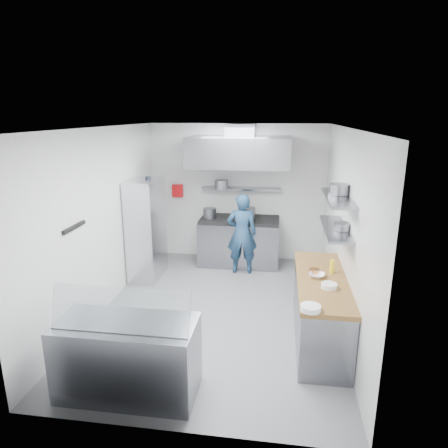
% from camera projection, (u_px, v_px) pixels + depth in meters
% --- Properties ---
extents(floor, '(5.00, 5.00, 0.00)m').
position_uv_depth(floor, '(219.00, 311.00, 6.27)').
color(floor, slate).
rests_on(floor, ground).
extents(ceiling, '(5.00, 5.00, 0.00)m').
position_uv_depth(ceiling, '(218.00, 128.00, 5.52)').
color(ceiling, silver).
rests_on(ceiling, wall_back).
extents(wall_back, '(3.60, 2.80, 0.02)m').
position_uv_depth(wall_back, '(237.00, 193.00, 8.27)').
color(wall_back, white).
rests_on(wall_back, floor).
extents(wall_front, '(3.60, 2.80, 0.02)m').
position_uv_depth(wall_front, '(174.00, 301.00, 3.51)').
color(wall_front, white).
rests_on(wall_front, floor).
extents(wall_left, '(2.80, 5.00, 0.02)m').
position_uv_depth(wall_left, '(103.00, 220.00, 6.14)').
color(wall_left, white).
rests_on(wall_left, floor).
extents(wall_right, '(2.80, 5.00, 0.02)m').
position_uv_depth(wall_right, '(344.00, 230.00, 5.64)').
color(wall_right, white).
rests_on(wall_right, floor).
extents(gas_range, '(1.60, 0.80, 0.90)m').
position_uv_depth(gas_range, '(239.00, 242.00, 8.13)').
color(gas_range, gray).
rests_on(gas_range, floor).
extents(cooktop, '(1.57, 0.78, 0.06)m').
position_uv_depth(cooktop, '(240.00, 220.00, 8.01)').
color(cooktop, black).
rests_on(cooktop, gas_range).
extents(stock_pot_left, '(0.27, 0.27, 0.20)m').
position_uv_depth(stock_pot_left, '(210.00, 213.00, 7.99)').
color(stock_pot_left, slate).
rests_on(stock_pot_left, cooktop).
extents(stock_pot_mid, '(0.34, 0.34, 0.24)m').
position_uv_depth(stock_pot_mid, '(247.00, 214.00, 7.88)').
color(stock_pot_mid, slate).
rests_on(stock_pot_mid, cooktop).
extents(over_range_shelf, '(1.60, 0.30, 0.04)m').
position_uv_depth(over_range_shelf, '(241.00, 189.00, 8.08)').
color(over_range_shelf, gray).
rests_on(over_range_shelf, wall_back).
extents(shelf_pot_a, '(0.27, 0.27, 0.18)m').
position_uv_depth(shelf_pot_a, '(221.00, 185.00, 7.89)').
color(shelf_pot_a, slate).
rests_on(shelf_pot_a, over_range_shelf).
extents(extractor_hood, '(1.90, 1.15, 0.55)m').
position_uv_depth(extractor_hood, '(239.00, 152.00, 7.47)').
color(extractor_hood, gray).
rests_on(extractor_hood, wall_back).
extents(hood_duct, '(0.55, 0.55, 0.24)m').
position_uv_depth(hood_duct, '(241.00, 130.00, 7.58)').
color(hood_duct, slate).
rests_on(hood_duct, extractor_hood).
extents(red_firebox, '(0.22, 0.10, 0.26)m').
position_uv_depth(red_firebox, '(178.00, 191.00, 8.38)').
color(red_firebox, red).
rests_on(red_firebox, wall_back).
extents(chef, '(0.60, 0.42, 1.56)m').
position_uv_depth(chef, '(242.00, 234.00, 7.59)').
color(chef, navy).
rests_on(chef, floor).
extents(wire_rack, '(0.50, 0.90, 1.85)m').
position_uv_depth(wire_rack, '(146.00, 230.00, 7.34)').
color(wire_rack, silver).
rests_on(wire_rack, floor).
extents(rack_bin_a, '(0.17, 0.21, 0.19)m').
position_uv_depth(rack_bin_a, '(144.00, 239.00, 7.22)').
color(rack_bin_a, white).
rests_on(rack_bin_a, wire_rack).
extents(rack_bin_b, '(0.14, 0.18, 0.16)m').
position_uv_depth(rack_bin_b, '(150.00, 207.00, 7.49)').
color(rack_bin_b, yellow).
rests_on(rack_bin_b, wire_rack).
extents(rack_jar, '(0.10, 0.10, 0.18)m').
position_uv_depth(rack_jar, '(148.00, 182.00, 7.19)').
color(rack_jar, black).
rests_on(rack_jar, wire_rack).
extents(knife_strip, '(0.04, 0.55, 0.05)m').
position_uv_depth(knife_strip, '(74.00, 227.00, 5.24)').
color(knife_strip, black).
rests_on(knife_strip, wall_left).
extents(prep_counter_base, '(0.62, 2.00, 0.84)m').
position_uv_depth(prep_counter_base, '(320.00, 311.00, 5.38)').
color(prep_counter_base, gray).
rests_on(prep_counter_base, floor).
extents(prep_counter_top, '(0.65, 2.04, 0.06)m').
position_uv_depth(prep_counter_top, '(322.00, 280.00, 5.26)').
color(prep_counter_top, brown).
rests_on(prep_counter_top, prep_counter_base).
extents(plate_stack_a, '(0.23, 0.23, 0.06)m').
position_uv_depth(plate_stack_a, '(311.00, 308.00, 4.38)').
color(plate_stack_a, white).
rests_on(plate_stack_a, prep_counter_top).
extents(plate_stack_b, '(0.20, 0.20, 0.06)m').
position_uv_depth(plate_stack_b, '(329.00, 286.00, 4.94)').
color(plate_stack_b, white).
rests_on(plate_stack_b, prep_counter_top).
extents(copper_pan, '(0.14, 0.14, 0.06)m').
position_uv_depth(copper_pan, '(314.00, 271.00, 5.40)').
color(copper_pan, '#B66E33').
rests_on(copper_pan, prep_counter_top).
extents(squeeze_bottle, '(0.06, 0.06, 0.18)m').
position_uv_depth(squeeze_bottle, '(332.00, 266.00, 5.41)').
color(squeeze_bottle, yellow).
rests_on(squeeze_bottle, prep_counter_top).
extents(mixing_bowl, '(0.25, 0.25, 0.05)m').
position_uv_depth(mixing_bowl, '(317.00, 275.00, 5.28)').
color(mixing_bowl, white).
rests_on(mixing_bowl, prep_counter_top).
extents(wall_shelf_lower, '(0.30, 1.30, 0.04)m').
position_uv_depth(wall_shelf_lower, '(335.00, 228.00, 5.35)').
color(wall_shelf_lower, gray).
rests_on(wall_shelf_lower, wall_right).
extents(wall_shelf_upper, '(0.30, 1.30, 0.04)m').
position_uv_depth(wall_shelf_upper, '(338.00, 198.00, 5.24)').
color(wall_shelf_upper, gray).
rests_on(wall_shelf_upper, wall_right).
extents(shelf_pot_c, '(0.22, 0.22, 0.10)m').
position_uv_depth(shelf_pot_c, '(342.00, 226.00, 5.20)').
color(shelf_pot_c, slate).
rests_on(shelf_pot_c, wall_shelf_lower).
extents(shelf_pot_d, '(0.27, 0.27, 0.14)m').
position_uv_depth(shelf_pot_d, '(339.00, 189.00, 5.35)').
color(shelf_pot_d, slate).
rests_on(shelf_pot_d, wall_shelf_upper).
extents(display_case, '(1.50, 0.70, 0.85)m').
position_uv_depth(display_case, '(128.00, 358.00, 4.34)').
color(display_case, gray).
rests_on(display_case, floor).
extents(display_glass, '(1.47, 0.19, 0.42)m').
position_uv_depth(display_glass, '(119.00, 309.00, 4.05)').
color(display_glass, silver).
rests_on(display_glass, display_case).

